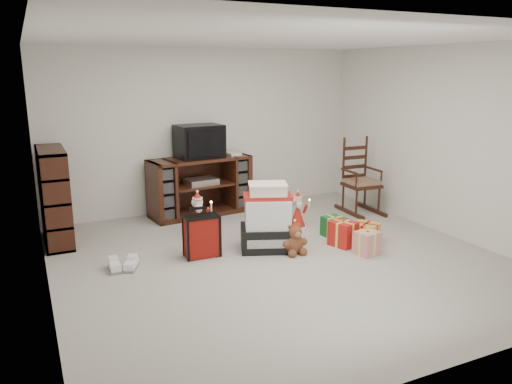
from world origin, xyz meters
TOP-DOWN VIEW (x-y plane):
  - room at (0.00, 0.00)m, footprint 5.01×5.01m
  - tv_stand at (-0.21, 2.19)m, footprint 1.60×0.74m
  - bookshelf at (-2.30, 1.76)m, footprint 0.33×1.00m
  - rocking_chair at (2.08, 1.28)m, footprint 0.52×0.82m
  - gift_pile at (0.03, 0.37)m, footprint 0.78×0.68m
  - red_suitcase at (-0.79, 0.46)m, footprint 0.40×0.22m
  - stocking at (0.16, 0.20)m, footprint 0.27×0.15m
  - teddy_bear at (0.25, 0.09)m, footprint 0.25×0.22m
  - santa_figurine at (0.79, 0.94)m, footprint 0.26×0.25m
  - mrs_claus_figurine at (-0.59, 1.19)m, footprint 0.30×0.29m
  - sneaker_pair at (-1.72, 0.46)m, footprint 0.36×0.30m
  - gift_cluster at (1.03, 0.08)m, footprint 0.61×0.94m
  - crt_television at (-0.20, 2.21)m, footprint 0.71×0.55m

SIDE VIEW (x-z plane):
  - sneaker_pair at x=-1.72m, z-range 0.00..0.10m
  - gift_cluster at x=1.03m, z-range 0.00..0.28m
  - teddy_bear at x=0.25m, z-range -0.02..0.35m
  - santa_figurine at x=0.79m, z-range -0.06..0.48m
  - mrs_claus_figurine at x=-0.59m, z-range -0.07..0.55m
  - red_suitcase at x=-0.79m, z-range -0.04..0.56m
  - stocking at x=0.16m, z-range 0.00..0.54m
  - gift_pile at x=0.03m, z-range -0.05..0.77m
  - rocking_chair at x=2.08m, z-range -0.19..1.02m
  - tv_stand at x=-0.21m, z-range 0.00..0.88m
  - bookshelf at x=-2.30m, z-range -0.02..1.20m
  - crt_television at x=-0.20m, z-range 0.88..1.38m
  - room at x=0.00m, z-range -0.01..2.51m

